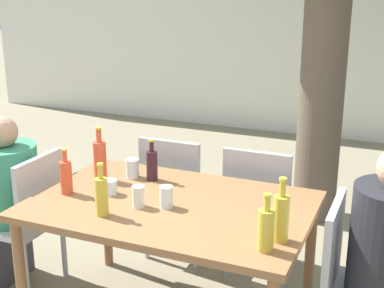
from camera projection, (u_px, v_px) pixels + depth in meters
The scene contains 16 objects.
cafe_building_wall at pixel (321, 25), 6.56m from camera, with size 10.00×0.08×2.80m.
dining_table_front at pixel (171, 215), 2.94m from camera, with size 1.52×1.00×0.77m.
patio_chair_0 at pixel (29, 214), 3.36m from camera, with size 0.44×0.44×0.91m.
patio_chair_1 at pixel (354, 280), 2.62m from camera, with size 0.44×0.44×0.91m.
patio_chair_2 at pixel (176, 190), 3.75m from camera, with size 0.44×0.44×0.91m.
patio_chair_3 at pixel (260, 204), 3.52m from camera, with size 0.44×0.44×0.91m.
oil_cruet_0 at pixel (281, 217), 2.45m from camera, with size 0.07×0.07×0.31m.
wine_bottle_1 at pixel (152, 164), 3.22m from camera, with size 0.07×0.07×0.26m.
soda_bottle_2 at pixel (66, 176), 3.02m from camera, with size 0.07×0.07×0.27m.
oil_cruet_3 at pixel (266, 229), 2.37m from camera, with size 0.08×0.08×0.27m.
oil_cruet_4 at pixel (102, 195), 2.73m from camera, with size 0.07×0.07×0.28m.
soda_bottle_5 at pixel (100, 159), 3.22m from camera, with size 0.08×0.08×0.33m.
drinking_glass_0 at pixel (110, 187), 3.02m from camera, with size 0.08×0.08×0.09m.
drinking_glass_1 at pixel (132, 168), 3.28m from camera, with size 0.08×0.08×0.12m.
drinking_glass_2 at pixel (138, 197), 2.85m from camera, with size 0.07×0.07×0.12m.
drinking_glass_3 at pixel (166, 197), 2.84m from camera, with size 0.07×0.07×0.12m.
Camera 1 is at (1.17, -2.44, 1.93)m, focal length 50.00 mm.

